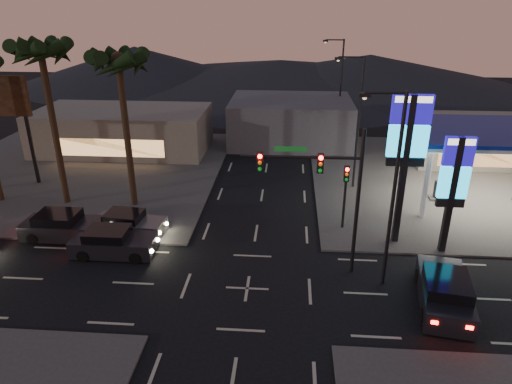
# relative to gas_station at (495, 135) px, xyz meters

# --- Properties ---
(ground) EXTENTS (140.00, 140.00, 0.00)m
(ground) POSITION_rel_gas_station_xyz_m (-16.00, -12.00, -5.08)
(ground) COLOR black
(ground) RESTS_ON ground
(corner_lot_ne) EXTENTS (24.00, 24.00, 0.12)m
(corner_lot_ne) POSITION_rel_gas_station_xyz_m (0.00, 4.00, -5.02)
(corner_lot_ne) COLOR #47443F
(corner_lot_ne) RESTS_ON ground
(corner_lot_nw) EXTENTS (24.00, 24.00, 0.12)m
(corner_lot_nw) POSITION_rel_gas_station_xyz_m (-32.00, 4.00, -5.02)
(corner_lot_nw) COLOR #47443F
(corner_lot_nw) RESTS_ON ground
(gas_station) EXTENTS (12.20, 8.20, 5.47)m
(gas_station) POSITION_rel_gas_station_xyz_m (0.00, 0.00, 0.00)
(gas_station) COLOR silver
(gas_station) RESTS_ON ground
(convenience_store) EXTENTS (10.00, 6.00, 4.00)m
(convenience_store) POSITION_rel_gas_station_xyz_m (2.00, 9.00, -3.08)
(convenience_store) COLOR #726B5B
(convenience_store) RESTS_ON ground
(pylon_sign_tall) EXTENTS (2.20, 0.35, 9.00)m
(pylon_sign_tall) POSITION_rel_gas_station_xyz_m (-7.50, -6.50, 1.31)
(pylon_sign_tall) COLOR black
(pylon_sign_tall) RESTS_ON ground
(pylon_sign_short) EXTENTS (1.60, 0.35, 7.00)m
(pylon_sign_short) POSITION_rel_gas_station_xyz_m (-5.00, -7.50, -0.42)
(pylon_sign_short) COLOR black
(pylon_sign_short) RESTS_ON ground
(traffic_signal_mast) EXTENTS (6.10, 0.39, 8.00)m
(traffic_signal_mast) POSITION_rel_gas_station_xyz_m (-12.24, -10.01, 0.15)
(traffic_signal_mast) COLOR black
(traffic_signal_mast) RESTS_ON ground
(pedestal_signal) EXTENTS (0.32, 0.39, 4.30)m
(pedestal_signal) POSITION_rel_gas_station_xyz_m (-10.50, -5.02, -2.16)
(pedestal_signal) COLOR black
(pedestal_signal) RESTS_ON ground
(streetlight_near) EXTENTS (2.14, 0.25, 10.00)m
(streetlight_near) POSITION_rel_gas_station_xyz_m (-9.21, -11.00, 0.64)
(streetlight_near) COLOR black
(streetlight_near) RESTS_ON ground
(streetlight_mid) EXTENTS (2.14, 0.25, 10.00)m
(streetlight_mid) POSITION_rel_gas_station_xyz_m (-9.21, 2.00, 0.64)
(streetlight_mid) COLOR black
(streetlight_mid) RESTS_ON ground
(streetlight_far) EXTENTS (2.14, 0.25, 10.00)m
(streetlight_far) POSITION_rel_gas_station_xyz_m (-9.21, 16.00, 0.64)
(streetlight_far) COLOR black
(streetlight_far) RESTS_ON ground
(palm_a) EXTENTS (4.41, 4.41, 10.86)m
(palm_a) POSITION_rel_gas_station_xyz_m (-25.00, -2.50, 4.35)
(palm_a) COLOR black
(palm_a) RESTS_ON ground
(palm_b) EXTENTS (4.41, 4.41, 11.46)m
(palm_b) POSITION_rel_gas_station_xyz_m (-30.00, -2.50, 4.89)
(palm_b) COLOR black
(palm_b) RESTS_ON ground
(building_far_west) EXTENTS (16.00, 8.00, 4.00)m
(building_far_west) POSITION_rel_gas_station_xyz_m (-30.00, 10.00, -3.08)
(building_far_west) COLOR #726B5B
(building_far_west) RESTS_ON ground
(building_far_mid) EXTENTS (12.00, 9.00, 4.40)m
(building_far_mid) POSITION_rel_gas_station_xyz_m (-14.00, 14.00, -2.88)
(building_far_mid) COLOR #4C4C51
(building_far_mid) RESTS_ON ground
(hill_left) EXTENTS (40.00, 40.00, 6.00)m
(hill_left) POSITION_rel_gas_station_xyz_m (-41.00, 48.00, -2.08)
(hill_left) COLOR black
(hill_left) RESTS_ON ground
(hill_right) EXTENTS (50.00, 50.00, 5.00)m
(hill_right) POSITION_rel_gas_station_xyz_m (-1.00, 48.00, -2.58)
(hill_right) COLOR black
(hill_right) RESTS_ON ground
(hill_center) EXTENTS (60.00, 60.00, 4.00)m
(hill_center) POSITION_rel_gas_station_xyz_m (-16.00, 48.00, -3.08)
(hill_center) COLOR black
(hill_center) RESTS_ON ground
(car_lane_a_front) EXTENTS (4.90, 2.10, 1.59)m
(car_lane_a_front) POSITION_rel_gas_station_xyz_m (-24.05, -9.16, -4.34)
(car_lane_a_front) COLOR black
(car_lane_a_front) RESTS_ON ground
(car_lane_b_front) EXTENTS (4.67, 2.31, 1.48)m
(car_lane_b_front) POSITION_rel_gas_station_xyz_m (-23.97, -6.71, -4.40)
(car_lane_b_front) COLOR #5D5D5F
(car_lane_b_front) RESTS_ON ground
(car_lane_b_mid) EXTENTS (5.14, 2.21, 1.67)m
(car_lane_b_mid) POSITION_rel_gas_station_xyz_m (-27.81, -7.48, -4.31)
(car_lane_b_mid) COLOR black
(car_lane_b_mid) RESTS_ON ground
(suv_station) EXTENTS (3.02, 5.48, 1.74)m
(suv_station) POSITION_rel_gas_station_xyz_m (-6.45, -12.68, -4.27)
(suv_station) COLOR black
(suv_station) RESTS_ON ground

